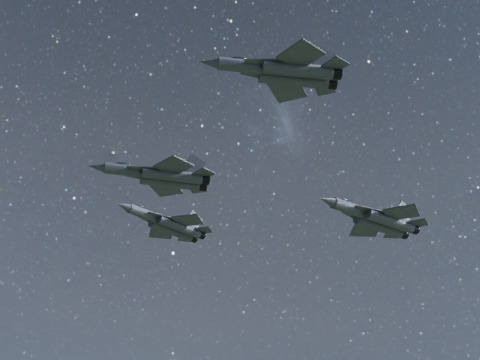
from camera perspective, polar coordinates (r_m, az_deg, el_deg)
name	(u,v)px	position (r m, az deg, el deg)	size (l,w,h in m)	color
jet_lead	(161,176)	(82.99, -6.72, 0.35)	(15.63, 10.76, 3.92)	#353842
jet_left	(169,224)	(100.21, -6.11, -3.77)	(16.12, 10.79, 4.08)	#353842
jet_right	(284,72)	(69.07, 3.80, 9.21)	(15.22, 10.29, 3.83)	#353842
jet_slot	(377,219)	(94.98, 11.60, -3.27)	(18.14, 12.56, 4.55)	#353842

